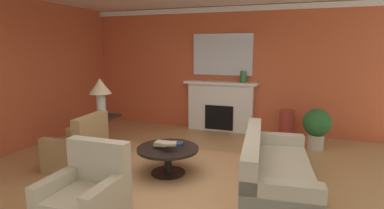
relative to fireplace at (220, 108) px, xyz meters
name	(u,v)px	position (x,y,z in m)	size (l,w,h in m)	color
ground_plane	(177,181)	(0.08, -3.09, -0.58)	(9.18, 9.18, 0.00)	tan
wall_fireplace	(226,69)	(0.08, 0.21, 0.93)	(7.66, 0.12, 3.02)	#C65633
wall_window	(10,75)	(-3.51, -2.79, 0.93)	(0.12, 7.09, 3.02)	#C65633
crown_moulding	(227,9)	(0.08, 0.13, 2.36)	(7.66, 0.08, 0.12)	white
area_rug	(168,173)	(-0.15, -2.89, -0.57)	(3.17, 2.59, 0.01)	tan
fireplace	(220,108)	(0.00, 0.00, 0.00)	(1.80, 0.35, 1.23)	white
mantel_mirror	(222,55)	(0.00, 0.12, 1.30)	(1.47, 0.04, 1.00)	silver
sofa	(273,174)	(1.53, -3.04, -0.28)	(1.11, 2.18, 0.85)	#BCB299
armchair_near_window	(78,151)	(-1.69, -3.17, -0.27)	(0.84, 0.84, 0.95)	#9E7A4C
armchair_facing_fireplace	(86,200)	(-0.46, -4.53, -0.27)	(0.81, 0.81, 0.95)	#C1B293
coffee_table	(168,154)	(-0.15, -2.89, -0.24)	(1.00, 1.00, 0.45)	black
side_table	(103,130)	(-1.88, -2.21, -0.18)	(0.56, 0.56, 0.70)	black
table_lamp	(100,90)	(-1.88, -2.21, 0.65)	(0.44, 0.44, 0.75)	beige
vase_tall_corner	(286,125)	(1.59, -0.30, -0.24)	(0.32, 0.32, 0.68)	#9E3328
vase_mantel_right	(243,77)	(0.55, -0.05, 0.79)	(0.14, 0.14, 0.28)	#33703D
book_red_cover	(177,144)	(-0.07, -2.71, -0.11)	(0.21, 0.18, 0.04)	navy
book_art_folio	(162,143)	(-0.24, -2.93, -0.06)	(0.20, 0.18, 0.06)	tan
book_small_novel	(169,144)	(-0.06, -3.03, -0.01)	(0.22, 0.17, 0.03)	tan
potted_plant	(317,125)	(2.19, -0.74, -0.09)	(0.56, 0.56, 0.83)	#BCB29E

